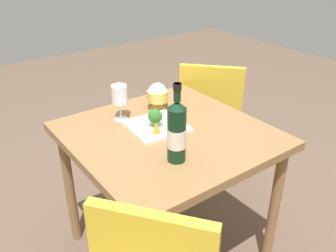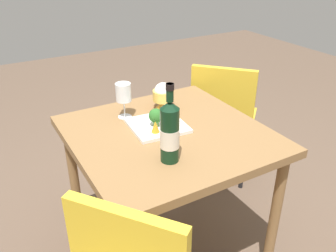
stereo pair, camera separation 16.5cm
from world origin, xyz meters
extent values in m
plane|color=brown|center=(0.00, 0.00, 0.00)|extent=(8.00, 8.00, 0.00)
cube|color=olive|center=(0.00, 0.00, 0.72)|extent=(0.87, 0.87, 0.04)
cylinder|color=olive|center=(-0.38, -0.38, 0.35)|extent=(0.05, 0.05, 0.70)
cylinder|color=olive|center=(-0.38, 0.38, 0.35)|extent=(0.05, 0.05, 0.70)
cylinder|color=olive|center=(0.38, 0.38, 0.35)|extent=(0.05, 0.05, 0.70)
cube|color=gold|center=(-0.47, 0.72, 0.44)|extent=(0.57, 0.57, 0.02)
cube|color=gold|center=(-0.35, 0.59, 0.65)|extent=(0.32, 0.30, 0.40)
cylinder|color=black|center=(-0.71, 0.73, 0.21)|extent=(0.03, 0.03, 0.43)
cylinder|color=black|center=(-0.46, 0.96, 0.21)|extent=(0.03, 0.03, 0.43)
cylinder|color=black|center=(-0.48, 0.48, 0.21)|extent=(0.03, 0.03, 0.43)
cylinder|color=black|center=(-0.23, 0.71, 0.21)|extent=(0.03, 0.03, 0.43)
cylinder|color=black|center=(0.21, -0.11, 0.85)|extent=(0.08, 0.08, 0.23)
cone|color=black|center=(0.21, -0.11, 0.98)|extent=(0.08, 0.08, 0.03)
cylinder|color=black|center=(0.21, -0.11, 1.03)|extent=(0.03, 0.03, 0.07)
cylinder|color=black|center=(0.21, -0.11, 1.06)|extent=(0.03, 0.03, 0.02)
cylinder|color=silver|center=(0.21, -0.11, 0.84)|extent=(0.08, 0.08, 0.08)
cylinder|color=white|center=(-0.24, -0.11, 0.74)|extent=(0.07, 0.07, 0.00)
cylinder|color=white|center=(-0.24, -0.11, 0.79)|extent=(0.01, 0.01, 0.08)
cylinder|color=white|center=(-0.24, -0.11, 0.87)|extent=(0.08, 0.08, 0.09)
cone|color=gold|center=(-0.24, 0.11, 0.76)|extent=(0.08, 0.08, 0.04)
cylinder|color=gold|center=(-0.24, 0.11, 0.81)|extent=(0.11, 0.11, 0.05)
sphere|color=white|center=(-0.24, 0.11, 0.83)|extent=(0.09, 0.09, 0.09)
cube|color=white|center=(-0.07, -0.02, 0.75)|extent=(0.27, 0.27, 0.02)
cylinder|color=#729E4C|center=(-0.05, -0.03, 0.77)|extent=(0.03, 0.03, 0.03)
sphere|color=#2D6B28|center=(-0.05, -0.03, 0.81)|extent=(0.07, 0.07, 0.07)
cone|color=orange|center=(-0.13, 0.02, 0.78)|extent=(0.03, 0.03, 0.06)
cone|color=orange|center=(0.00, -0.07, 0.78)|extent=(0.04, 0.04, 0.05)
camera|label=1|loc=(1.18, -0.87, 1.53)|focal=38.30mm
camera|label=2|loc=(1.27, -0.73, 1.53)|focal=38.30mm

